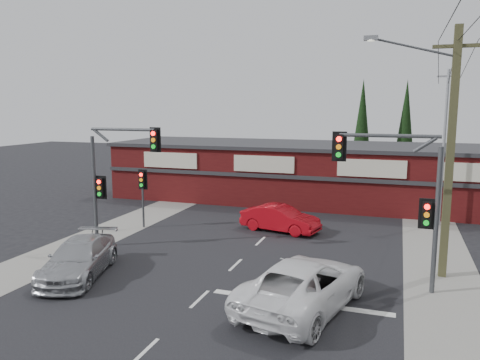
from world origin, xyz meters
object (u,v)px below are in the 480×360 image
(white_suv, at_px, (304,284))
(shop_building, at_px, (291,171))
(silver_suv, at_px, (79,259))
(utility_pole, at_px, (447,145))
(red_sedan, at_px, (280,218))

(white_suv, relative_size, shop_building, 0.23)
(white_suv, bearing_deg, silver_suv, 13.39)
(utility_pole, bearing_deg, silver_suv, -161.23)
(white_suv, xyz_separation_m, red_sedan, (-3.23, 9.57, -0.13))
(white_suv, xyz_separation_m, utility_pole, (4.66, 4.82, 4.54))
(red_sedan, bearing_deg, white_suv, -148.88)
(silver_suv, xyz_separation_m, red_sedan, (6.12, 9.51, -0.01))
(shop_building, relative_size, utility_pole, 2.73)
(white_suv, distance_m, utility_pole, 8.10)
(shop_building, bearing_deg, utility_pole, -56.24)
(silver_suv, relative_size, red_sedan, 1.16)
(white_suv, xyz_separation_m, shop_building, (-4.69, 18.82, 1.27))
(shop_building, bearing_deg, white_suv, -75.99)
(silver_suv, bearing_deg, white_suv, -17.03)
(red_sedan, relative_size, shop_building, 0.16)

